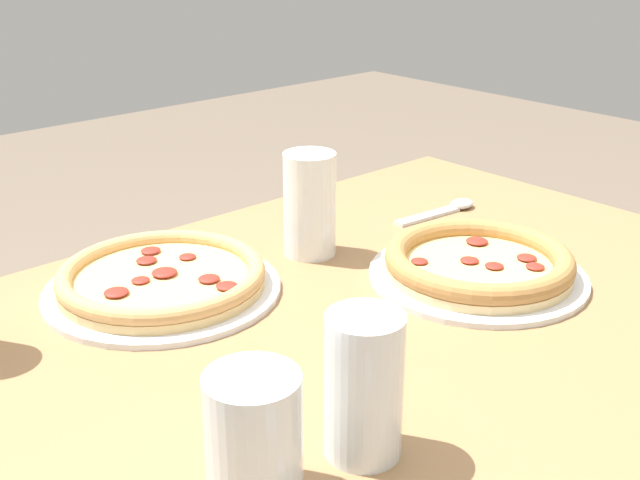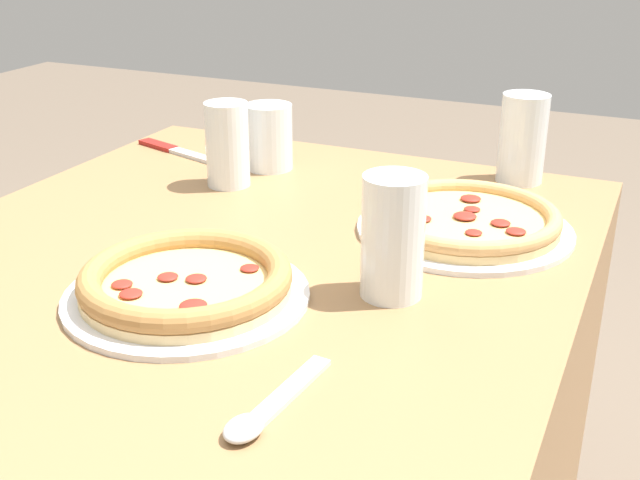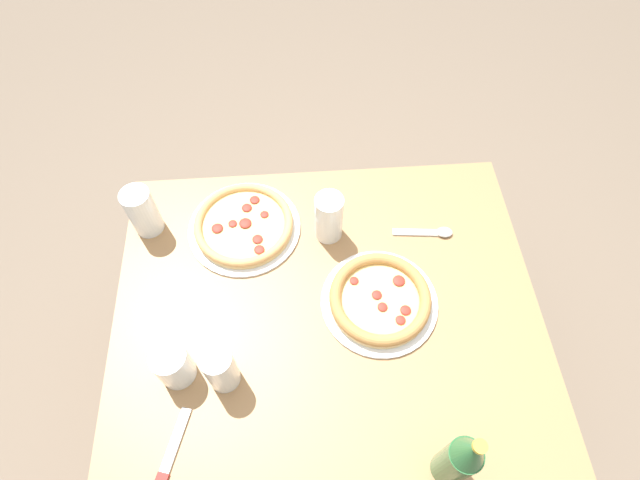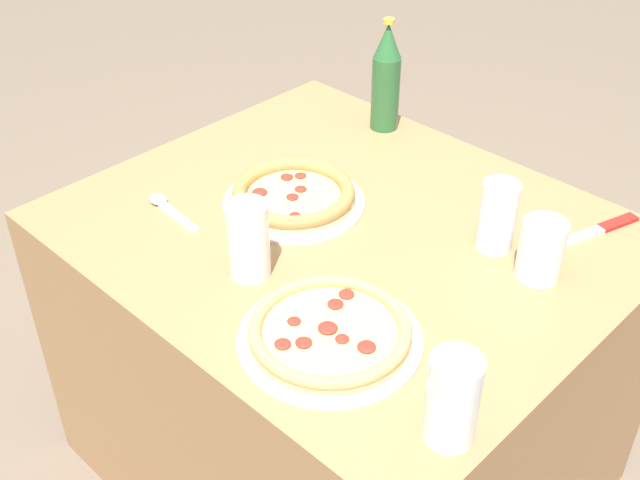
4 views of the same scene
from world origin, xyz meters
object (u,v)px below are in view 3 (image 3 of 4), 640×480
at_px(glass_red_wine, 221,370).
at_px(knife, 166,467).
at_px(glass_cola, 329,218).
at_px(glass_lemonade, 174,366).
at_px(pizza_pepperoni, 244,225).
at_px(beer_bottle, 460,459).
at_px(spoon, 433,232).
at_px(pizza_margherita, 380,299).
at_px(glass_water, 143,213).

bearing_deg(glass_red_wine, knife, 56.74).
xyz_separation_m(glass_cola, knife, (0.39, 0.57, -0.07)).
bearing_deg(glass_lemonade, pizza_pepperoni, -110.84).
relative_size(beer_bottle, knife, 1.21).
bearing_deg(glass_lemonade, beer_bottle, 156.87).
bearing_deg(glass_red_wine, spoon, -147.09).
distance_m(pizza_margherita, glass_red_wine, 0.42).
distance_m(glass_red_wine, beer_bottle, 0.53).
height_order(glass_red_wine, knife, glass_red_wine).
xyz_separation_m(pizza_margherita, pizza_pepperoni, (0.34, -0.25, -0.00)).
relative_size(pizza_margherita, spoon, 1.78).
height_order(glass_red_wine, beer_bottle, beer_bottle).
height_order(pizza_margherita, beer_bottle, beer_bottle).
bearing_deg(beer_bottle, glass_cola, -71.79).
bearing_deg(pizza_pepperoni, knife, 74.86).
xyz_separation_m(glass_lemonade, spoon, (-0.67, -0.34, -0.05)).
height_order(pizza_pepperoni, knife, pizza_pepperoni).
bearing_deg(glass_lemonade, glass_red_wine, 169.44).
bearing_deg(beer_bottle, glass_lemonade, -23.13).
distance_m(pizza_margherita, pizza_pepperoni, 0.42).
distance_m(pizza_pepperoni, spoon, 0.52).
bearing_deg(glass_cola, knife, 55.37).
xyz_separation_m(beer_bottle, knife, (0.60, -0.05, -0.13)).
height_order(knife, spoon, spoon).
relative_size(glass_red_wine, glass_lemonade, 1.22).
relative_size(pizza_margherita, glass_lemonade, 2.57).
bearing_deg(pizza_margherita, glass_lemonade, 16.38).
distance_m(glass_water, beer_bottle, 0.97).
xyz_separation_m(glass_cola, glass_water, (0.49, -0.06, -0.00)).
relative_size(pizza_margherita, glass_red_wine, 2.11).
bearing_deg(glass_red_wine, glass_cola, -125.27).
height_order(pizza_margherita, pizza_pepperoni, pizza_margherita).
xyz_separation_m(pizza_pepperoni, knife, (0.16, 0.60, -0.01)).
bearing_deg(knife, glass_lemonade, -93.28).
height_order(pizza_pepperoni, glass_water, glass_water).
relative_size(glass_cola, spoon, 0.91).
relative_size(glass_red_wine, glass_cola, 0.93).
distance_m(pizza_pepperoni, beer_bottle, 0.79).
bearing_deg(knife, pizza_pepperoni, -105.14).
bearing_deg(glass_red_wine, pizza_pepperoni, -95.70).
bearing_deg(spoon, glass_red_wine, 32.91).
xyz_separation_m(glass_cola, beer_bottle, (-0.20, 0.61, 0.06)).
bearing_deg(beer_bottle, knife, -4.32).
height_order(pizza_pepperoni, glass_lemonade, glass_lemonade).
height_order(beer_bottle, spoon, beer_bottle).
relative_size(glass_lemonade, glass_cola, 0.76).
bearing_deg(glass_cola, pizza_pepperoni, -7.45).
bearing_deg(pizza_pepperoni, beer_bottle, 123.91).
bearing_deg(pizza_margherita, spoon, -131.72).
height_order(pizza_pepperoni, glass_cola, glass_cola).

